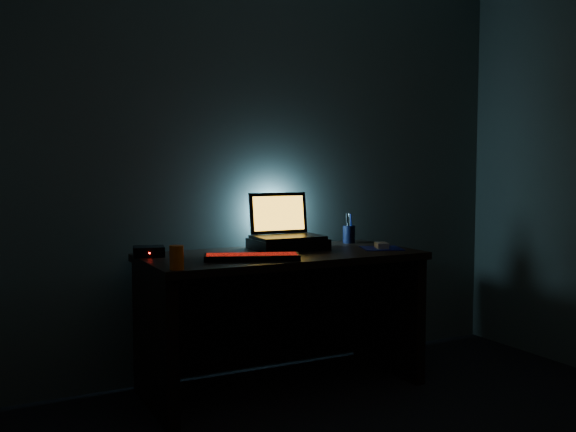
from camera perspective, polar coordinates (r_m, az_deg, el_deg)
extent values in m
cube|color=#48524B|center=(3.81, -3.15, 4.86)|extent=(3.50, 0.00, 2.50)
cube|color=black|center=(3.50, -0.59, -3.63)|extent=(1.50, 0.70, 0.04)
cube|color=black|center=(3.32, -11.80, -10.74)|extent=(0.06, 0.64, 0.71)
cube|color=black|center=(3.93, 8.83, -8.35)|extent=(0.06, 0.64, 0.71)
cube|color=black|center=(3.86, -2.79, -8.54)|extent=(1.38, 0.02, 0.65)
cube|color=black|center=(3.65, -0.01, -2.50)|extent=(0.41, 0.31, 0.06)
cube|color=black|center=(3.65, -0.01, -1.89)|extent=(0.39, 0.27, 0.02)
cube|color=black|center=(3.75, -0.86, 0.26)|extent=(0.36, 0.06, 0.24)
cube|color=#FAA51A|center=(3.74, -0.81, 0.26)|extent=(0.32, 0.04, 0.20)
cube|color=black|center=(3.25, -3.23, -3.65)|extent=(0.50, 0.31, 0.03)
cube|color=red|center=(3.24, -3.23, -3.40)|extent=(0.47, 0.29, 0.00)
cube|color=navy|center=(3.71, 8.32, -2.86)|extent=(0.28, 0.27, 0.00)
cube|color=#99989D|center=(3.71, 8.32, -2.59)|extent=(0.10, 0.12, 0.03)
cylinder|color=black|center=(3.97, 5.44, -1.63)|extent=(0.08, 0.08, 0.11)
cylinder|color=#FF600D|center=(2.96, -9.87, -3.65)|extent=(0.07, 0.07, 0.11)
cube|color=black|center=(3.43, -12.27, -3.10)|extent=(0.18, 0.16, 0.05)
sphere|color=#FF0C07|center=(3.37, -12.21, -3.24)|extent=(0.01, 0.01, 0.01)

